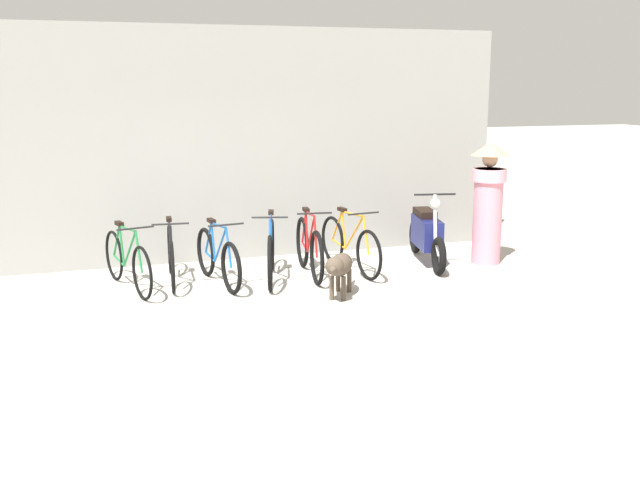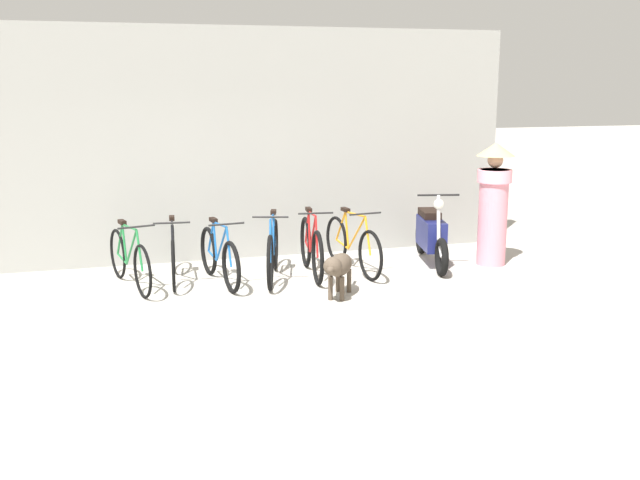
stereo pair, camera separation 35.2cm
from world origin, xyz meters
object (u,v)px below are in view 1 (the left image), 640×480
object	(u,v)px
bicycle_4	(309,248)
bicycle_5	(350,245)
bicycle_1	(171,256)
stray_dog	(340,266)
bicycle_3	(271,252)
bicycle_2	(218,258)
motorcycle	(427,234)
bicycle_0	(127,262)
person_in_robes	(488,199)

from	to	relation	value
bicycle_4	bicycle_5	xyz separation A→B (m)	(0.61, 0.06, -0.01)
bicycle_1	stray_dog	distance (m)	2.30
bicycle_4	bicycle_5	bearing A→B (deg)	101.56
bicycle_3	bicycle_4	bearing A→B (deg)	110.99
bicycle_2	bicycle_3	world-z (taller)	bicycle_3
motorcycle	stray_dog	distance (m)	2.20
bicycle_0	motorcycle	xyz separation A→B (m)	(4.22, 0.06, 0.06)
bicycle_0	motorcycle	world-z (taller)	motorcycle
bicycle_2	bicycle_4	world-z (taller)	bicycle_4
person_in_robes	bicycle_1	bearing A→B (deg)	-3.56
bicycle_0	person_in_robes	size ratio (longest dim) A/B	0.98
bicycle_0	bicycle_2	size ratio (longest dim) A/B	1.04
bicycle_0	bicycle_3	size ratio (longest dim) A/B	0.98
bicycle_1	bicycle_5	bearing A→B (deg)	91.70
motorcycle	bicycle_0	bearing A→B (deg)	-76.76
bicycle_1	bicycle_2	xyz separation A→B (m)	(0.57, -0.28, -0.01)
bicycle_4	person_in_robes	distance (m)	2.72
bicycle_0	motorcycle	distance (m)	4.22
bicycle_2	person_in_robes	distance (m)	3.97
bicycle_5	bicycle_1	bearing A→B (deg)	-100.23
bicycle_2	bicycle_4	distance (m)	1.27
bicycle_0	bicycle_3	world-z (taller)	bicycle_3
bicycle_2	bicycle_3	distance (m)	0.72
bicycle_2	stray_dog	distance (m)	1.68
bicycle_1	stray_dog	world-z (taller)	bicycle_1
bicycle_5	stray_dog	size ratio (longest dim) A/B	1.84
bicycle_1	bicycle_2	size ratio (longest dim) A/B	1.02
bicycle_3	person_in_robes	size ratio (longest dim) A/B	1.00
bicycle_3	stray_dog	xyz separation A→B (m)	(0.57, -1.09, 0.02)
motorcycle	person_in_robes	xyz separation A→B (m)	(0.83, -0.25, 0.52)
bicycle_0	bicycle_2	distance (m)	1.14
bicycle_0	bicycle_4	xyz separation A→B (m)	(2.40, -0.06, 0.02)
bicycle_1	bicycle_4	distance (m)	1.84
stray_dog	person_in_robes	bearing A→B (deg)	142.02
bicycle_1	motorcycle	bearing A→B (deg)	93.96
bicycle_0	bicycle_4	world-z (taller)	bicycle_4
bicycle_0	bicycle_5	size ratio (longest dim) A/B	0.97
bicycle_5	motorcycle	world-z (taller)	motorcycle
stray_dog	person_in_robes	distance (m)	2.87
stray_dog	bicycle_3	bearing A→B (deg)	-121.28
motorcycle	bicycle_5	bearing A→B (deg)	-74.57
bicycle_1	person_in_robes	size ratio (longest dim) A/B	0.97
bicycle_0	stray_dog	world-z (taller)	bicycle_0
bicycle_4	person_in_robes	bearing A→B (deg)	93.41
bicycle_4	motorcycle	world-z (taller)	motorcycle
bicycle_2	bicycle_5	world-z (taller)	bicycle_5
bicycle_2	motorcycle	distance (m)	3.10
bicycle_2	person_in_robes	world-z (taller)	person_in_robes
bicycle_1	bicycle_2	distance (m)	0.63
motorcycle	bicycle_3	bearing A→B (deg)	-73.60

